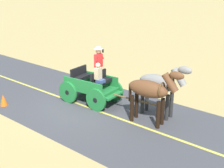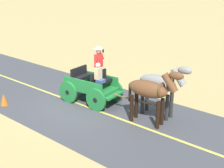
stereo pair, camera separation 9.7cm
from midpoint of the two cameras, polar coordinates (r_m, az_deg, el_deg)
ground_plane at (r=12.98m, az=-5.64°, el=-4.16°), size 200.00×200.00×0.00m
road_surface at (r=12.97m, az=-5.64°, el=-4.14°), size 5.46×160.00×0.01m
road_centre_stripe at (r=12.97m, az=-5.64°, el=-4.12°), size 0.12×160.00×0.00m
horse_drawn_carriage at (r=13.04m, az=-3.98°, el=-0.12°), size 1.60×4.52×2.50m
horse_near_side at (r=11.67m, az=8.94°, el=-0.08°), size 0.64×2.13×2.21m
horse_off_side at (r=11.00m, az=7.10°, el=-1.25°), size 0.72×2.14×2.21m
traffic_cone at (r=13.70m, az=-20.13°, el=-2.88°), size 0.32×0.32×0.50m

